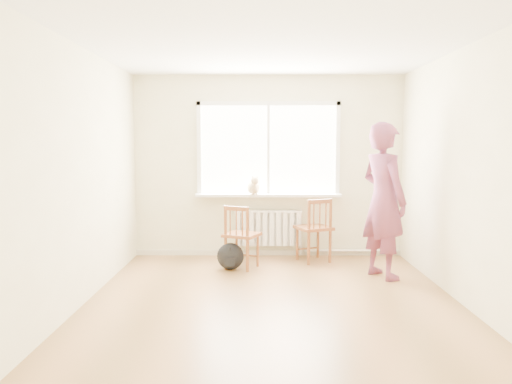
{
  "coord_description": "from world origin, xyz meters",
  "views": [
    {
      "loc": [
        -0.16,
        -5.21,
        1.69
      ],
      "look_at": [
        -0.18,
        1.2,
        1.07
      ],
      "focal_mm": 35.0,
      "sensor_mm": 36.0,
      "label": 1
    }
  ],
  "objects_px": {
    "chair_left": "(240,237)",
    "person": "(384,201)",
    "backpack": "(230,256)",
    "chair_right": "(315,230)",
    "cat": "(254,186)"
  },
  "relations": [
    {
      "from": "chair_left",
      "to": "cat",
      "type": "bearing_deg",
      "value": -80.65
    },
    {
      "from": "backpack",
      "to": "chair_left",
      "type": "bearing_deg",
      "value": 16.75
    },
    {
      "from": "chair_left",
      "to": "chair_right",
      "type": "height_order",
      "value": "chair_right"
    },
    {
      "from": "chair_left",
      "to": "person",
      "type": "distance_m",
      "value": 1.94
    },
    {
      "from": "chair_left",
      "to": "person",
      "type": "relative_size",
      "value": 0.44
    },
    {
      "from": "chair_left",
      "to": "cat",
      "type": "relative_size",
      "value": 2.01
    },
    {
      "from": "person",
      "to": "cat",
      "type": "distance_m",
      "value": 1.95
    },
    {
      "from": "chair_left",
      "to": "backpack",
      "type": "bearing_deg",
      "value": 41.42
    },
    {
      "from": "person",
      "to": "backpack",
      "type": "bearing_deg",
      "value": 52.49
    },
    {
      "from": "chair_right",
      "to": "backpack",
      "type": "bearing_deg",
      "value": -2.91
    },
    {
      "from": "backpack",
      "to": "chair_right",
      "type": "bearing_deg",
      "value": 19.95
    },
    {
      "from": "chair_right",
      "to": "cat",
      "type": "relative_size",
      "value": 2.13
    },
    {
      "from": "person",
      "to": "chair_right",
      "type": "bearing_deg",
      "value": 16.67
    },
    {
      "from": "chair_right",
      "to": "person",
      "type": "xyz_separation_m",
      "value": [
        0.76,
        -0.8,
        0.52
      ]
    },
    {
      "from": "chair_right",
      "to": "chair_left",
      "type": "bearing_deg",
      "value": -2.52
    }
  ]
}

